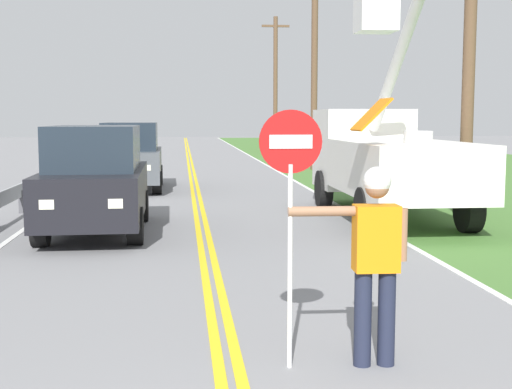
% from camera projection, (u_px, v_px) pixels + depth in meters
% --- Properties ---
extents(centerline_yellow_left, '(0.11, 110.00, 0.01)m').
position_uv_depth(centerline_yellow_left, '(192.00, 187.00, 22.67)').
color(centerline_yellow_left, yellow).
rests_on(centerline_yellow_left, ground).
extents(centerline_yellow_right, '(0.11, 110.00, 0.01)m').
position_uv_depth(centerline_yellow_right, '(197.00, 187.00, 22.69)').
color(centerline_yellow_right, yellow).
rests_on(centerline_yellow_right, ground).
extents(edge_line_right, '(0.12, 110.00, 0.01)m').
position_uv_depth(edge_line_right, '(304.00, 186.00, 23.06)').
color(edge_line_right, silver).
rests_on(edge_line_right, ground).
extents(edge_line_left, '(0.12, 110.00, 0.01)m').
position_uv_depth(edge_line_left, '(81.00, 188.00, 22.30)').
color(edge_line_left, silver).
rests_on(edge_line_left, ground).
extents(flagger_worker, '(1.09, 0.25, 1.83)m').
position_uv_depth(flagger_worker, '(375.00, 253.00, 6.30)').
color(flagger_worker, '#1E2338').
rests_on(flagger_worker, ground).
extents(stop_sign_paddle, '(0.56, 0.04, 2.33)m').
position_uv_depth(stop_sign_paddle, '(290.00, 180.00, 6.17)').
color(stop_sign_paddle, silver).
rests_on(stop_sign_paddle, ground).
extents(utility_bucket_truck, '(2.71, 6.82, 5.07)m').
position_uv_depth(utility_bucket_truck, '(383.00, 155.00, 16.09)').
color(utility_bucket_truck, white).
rests_on(utility_bucket_truck, ground).
extents(oncoming_suv_nearest, '(1.98, 4.63, 2.10)m').
position_uv_depth(oncoming_suv_nearest, '(96.00, 179.00, 13.68)').
color(oncoming_suv_nearest, black).
rests_on(oncoming_suv_nearest, ground).
extents(oncoming_suv_second, '(1.98, 4.64, 2.10)m').
position_uv_depth(oncoming_suv_second, '(131.00, 156.00, 21.85)').
color(oncoming_suv_second, '#4C5156').
rests_on(oncoming_suv_second, ground).
extents(utility_pole_near, '(1.80, 0.28, 7.93)m').
position_uv_depth(utility_pole_near, '(470.00, 33.00, 15.64)').
color(utility_pole_near, brown).
rests_on(utility_pole_near, ground).
extents(utility_pole_mid, '(1.80, 0.28, 8.49)m').
position_uv_depth(utility_pole_mid, '(314.00, 67.00, 30.02)').
color(utility_pole_mid, brown).
rests_on(utility_pole_mid, ground).
extents(utility_pole_far, '(1.80, 0.28, 8.75)m').
position_uv_depth(utility_pole_far, '(275.00, 82.00, 45.73)').
color(utility_pole_far, brown).
rests_on(utility_pole_far, ground).
extents(guardrail_left_shoulder, '(0.10, 32.00, 0.71)m').
position_uv_depth(guardrail_left_shoulder, '(31.00, 187.00, 17.64)').
color(guardrail_left_shoulder, '#9EA0A3').
rests_on(guardrail_left_shoulder, ground).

